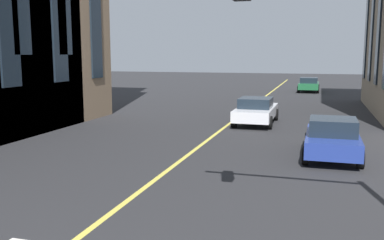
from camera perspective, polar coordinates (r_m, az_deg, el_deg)
The scene contains 5 objects.
lane_centre_line at distance 22.76m, azimuth 5.17°, elevation -0.32°, with size 80.00×0.16×0.01m.
car_blue_parked_a at distance 15.66m, azimuth 18.07°, elevation -2.26°, with size 3.90×1.89×1.40m.
car_green_far at distance 42.63m, azimuth 15.19°, elevation 4.56°, with size 4.40×1.95×1.37m.
car_white_mid at distance 22.36m, azimuth 8.47°, elevation 1.27°, with size 4.40×1.95×1.37m.
traffic_light_mast at distance 7.74m, azimuth 22.90°, elevation 10.65°, with size 0.36×4.59×5.50m.
Camera 1 is at (-2.04, -4.41, 3.57)m, focal length 40.32 mm.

